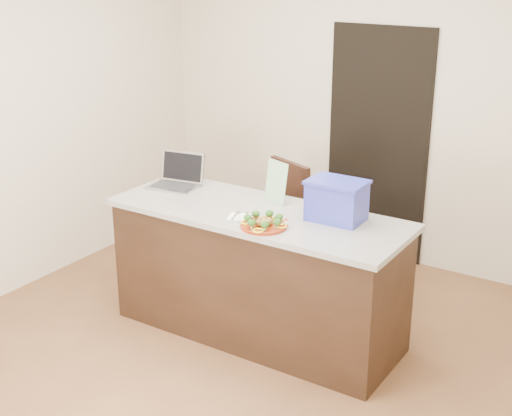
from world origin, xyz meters
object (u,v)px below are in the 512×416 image
Objects in this scene: napkin at (239,217)px; yogurt_bottle at (286,224)px; island at (258,273)px; blue_box at (337,200)px; plate at (264,226)px; laptop at (178,177)px; chair at (282,218)px.

yogurt_bottle is (0.36, 0.00, 0.02)m from napkin.
island is 0.80m from blue_box.
yogurt_bottle is 0.38m from blue_box.
napkin is 0.65m from blue_box.
laptop is at bearing 159.51° from plate.
island is 33.43× the size of yogurt_bottle.
laptop is (-0.75, 0.30, 0.06)m from napkin.
napkin reaches higher than island.
blue_box is 0.37× the size of chair.
yogurt_bottle is at bearing -36.97° from chair.
yogurt_bottle is 0.06× the size of chair.
plate is at bearing -15.38° from napkin.
laptop is (-1.11, 0.30, 0.04)m from yogurt_bottle.
plate is at bearing -132.32° from blue_box.
chair is (-0.44, 0.98, -0.36)m from plate.
plate is 0.29× the size of chair.
plate is 1.13m from chair.
napkin is (-0.04, -0.16, 0.46)m from island.
blue_box reaches higher than plate.
napkin is 0.35× the size of laptop.
plate reaches higher than island.
yogurt_bottle is at bearing -24.59° from laptop.
island is 0.49m from napkin.
island is 0.55m from plate.
napkin is (-0.23, 0.06, -0.01)m from plate.
yogurt_bottle reaches higher than plate.
blue_box is (0.32, 0.37, 0.12)m from plate.
island is at bearing 129.73° from plate.
napkin is 0.13× the size of chair.
plate is 2.23× the size of napkin.
blue_box is (0.51, 0.14, 0.59)m from island.
plate is 1.05m from laptop.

